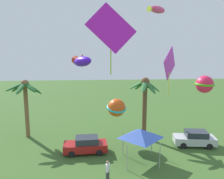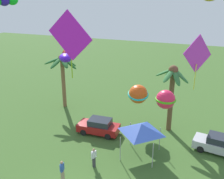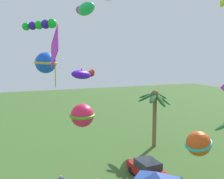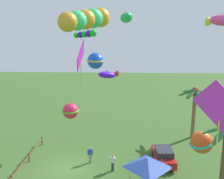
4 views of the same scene
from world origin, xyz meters
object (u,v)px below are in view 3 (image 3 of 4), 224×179
at_px(kite_fish_2, 83,74).
at_px(parked_car_0, 147,169).
at_px(kite_fish_0, 85,9).
at_px(kite_ball_5, 198,144).
at_px(festival_tent, 156,177).
at_px(kite_diamond_8, 55,48).
at_px(kite_ball_4, 46,63).
at_px(kite_ball_6, 82,115).
at_px(palm_tree_0, 155,104).
at_px(kite_tube_7, 41,25).

bearing_deg(kite_fish_2, parked_car_0, 91.14).
bearing_deg(kite_fish_0, kite_ball_5, 39.23).
xyz_separation_m(festival_tent, kite_fish_0, (-9.18, -1.70, 11.38)).
relative_size(festival_tent, kite_diamond_8, 0.75).
height_order(kite_fish_2, kite_ball_4, kite_ball_4).
xyz_separation_m(kite_ball_5, kite_ball_6, (4.15, -9.76, 3.80)).
bearing_deg(kite_fish_2, kite_fish_0, 161.11).
bearing_deg(kite_diamond_8, kite_ball_6, 2.10).
height_order(parked_car_0, kite_fish_2, kite_fish_2).
bearing_deg(kite_fish_0, palm_tree_0, 102.70).
bearing_deg(parked_car_0, kite_diamond_8, -76.53).
bearing_deg(kite_ball_5, kite_ball_6, -66.95).
distance_m(palm_tree_0, kite_ball_6, 18.08).
relative_size(kite_ball_6, kite_tube_7, 0.64).
bearing_deg(parked_car_0, festival_tent, -23.33).
bearing_deg(kite_ball_5, kite_diamond_8, -97.13).
height_order(palm_tree_0, kite_ball_6, kite_ball_6).
distance_m(kite_fish_0, kite_ball_6, 13.89).
bearing_deg(kite_fish_2, kite_ball_4, -161.93).
bearing_deg(kite_ball_4, palm_tree_0, 95.33).
bearing_deg(kite_tube_7, kite_ball_6, 2.44).
xyz_separation_m(kite_fish_0, kite_fish_2, (4.67, -1.60, -5.25)).
height_order(kite_fish_2, kite_diamond_8, kite_diamond_8).
distance_m(festival_tent, kite_ball_4, 13.06).
bearing_deg(kite_tube_7, parked_car_0, 70.42).
bearing_deg(kite_ball_6, kite_ball_4, 179.11).
relative_size(palm_tree_0, kite_ball_6, 4.00).
bearing_deg(kite_ball_5, kite_fish_2, -110.57).
bearing_deg(kite_tube_7, kite_fish_2, 40.08).
height_order(festival_tent, kite_diamond_8, kite_diamond_8).
distance_m(kite_ball_6, kite_tube_7, 11.02).
height_order(kite_fish_0, kite_tube_7, kite_fish_0).
distance_m(palm_tree_0, festival_tent, 12.94).
relative_size(parked_car_0, kite_fish_0, 1.34).
xyz_separation_m(festival_tent, kite_ball_4, (-9.94, -5.06, 6.80)).
height_order(kite_fish_0, kite_diamond_8, kite_fish_0).
bearing_deg(palm_tree_0, kite_fish_0, -77.30).
bearing_deg(kite_ball_5, kite_fish_0, -140.77).
xyz_separation_m(palm_tree_0, kite_fish_0, (1.83, -8.11, 9.09)).
xyz_separation_m(palm_tree_0, kite_ball_6, (13.57, -11.67, 2.59)).
bearing_deg(palm_tree_0, kite_ball_4, -84.67).
xyz_separation_m(palm_tree_0, kite_fish_2, (6.49, -9.71, 3.84)).
bearing_deg(kite_ball_4, kite_ball_6, -0.89).
bearing_deg(kite_diamond_8, kite_ball_4, 176.84).
bearing_deg(kite_ball_4, parked_car_0, 53.00).
relative_size(kite_fish_0, kite_tube_7, 1.22).
height_order(kite_fish_0, kite_ball_5, kite_fish_0).
height_order(festival_tent, kite_ball_6, kite_ball_6).
xyz_separation_m(parked_car_0, kite_tube_7, (-2.73, -7.67, 11.41)).
height_order(festival_tent, kite_ball_5, kite_ball_5).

